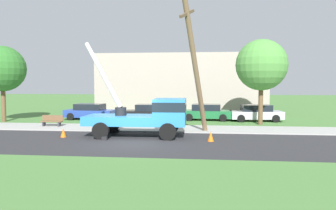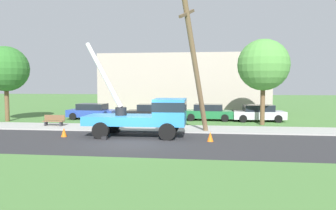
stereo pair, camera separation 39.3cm
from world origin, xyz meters
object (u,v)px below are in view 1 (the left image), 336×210
at_px(leaning_utility_pole, 195,67).
at_px(roadside_tree_near, 261,65).
at_px(roadside_tree_far, 2,69).
at_px(parked_sedan_black, 150,112).
at_px(parked_sedan_silver, 256,113).
at_px(utility_truck, 149,114).
at_px(traffic_cone_behind, 63,133).
at_px(parked_sedan_blue, 90,112).
at_px(park_bench, 52,121).
at_px(parked_sedan_green, 206,112).
at_px(traffic_cone_ahead, 211,136).

height_order(leaning_utility_pole, roadside_tree_near, leaning_utility_pole).
bearing_deg(roadside_tree_far, roadside_tree_near, 0.92).
relative_size(parked_sedan_black, parked_sedan_silver, 0.99).
height_order(utility_truck, traffic_cone_behind, utility_truck).
xyz_separation_m(parked_sedan_silver, roadside_tree_far, (-21.50, -2.67, 3.78)).
distance_m(traffic_cone_behind, parked_sedan_silver, 16.30).
relative_size(parked_sedan_blue, parked_sedan_silver, 1.00).
distance_m(traffic_cone_behind, park_bench, 4.88).
xyz_separation_m(parked_sedan_black, park_bench, (-6.57, -5.25, -0.25)).
distance_m(parked_sedan_green, roadside_tree_far, 17.88).
bearing_deg(leaning_utility_pole, parked_sedan_black, 117.68).
bearing_deg(parked_sedan_blue, utility_truck, -51.57).
height_order(leaning_utility_pole, traffic_cone_behind, leaning_utility_pole).
bearing_deg(traffic_cone_ahead, roadside_tree_far, 156.60).
bearing_deg(parked_sedan_green, park_bench, -152.87).
distance_m(parked_sedan_black, parked_sedan_green, 4.99).
bearing_deg(roadside_tree_near, traffic_cone_behind, -150.64).
relative_size(utility_truck, traffic_cone_behind, 12.15).
xyz_separation_m(utility_truck, leaning_utility_pole, (2.81, 0.69, 2.93)).
distance_m(parked_sedan_silver, park_bench, 16.76).
relative_size(traffic_cone_ahead, roadside_tree_near, 0.08).
distance_m(parked_sedan_black, roadside_tree_far, 13.05).
xyz_separation_m(parked_sedan_blue, parked_sedan_green, (10.49, 0.56, 0.00)).
height_order(traffic_cone_ahead, parked_sedan_silver, parked_sedan_silver).
height_order(traffic_cone_ahead, roadside_tree_near, roadside_tree_near).
bearing_deg(parked_sedan_green, traffic_cone_behind, -131.54).
bearing_deg(roadside_tree_far, traffic_cone_ahead, -23.40).
bearing_deg(traffic_cone_ahead, parked_sedan_blue, 136.92).
bearing_deg(roadside_tree_near, parked_sedan_blue, 172.03).
distance_m(parked_sedan_blue, roadside_tree_far, 8.09).
bearing_deg(parked_sedan_blue, parked_sedan_black, -1.05).
relative_size(traffic_cone_behind, park_bench, 0.35).
xyz_separation_m(parked_sedan_black, parked_sedan_green, (4.95, 0.66, 0.00)).
xyz_separation_m(traffic_cone_behind, park_bench, (-2.69, 4.07, 0.18)).
bearing_deg(utility_truck, parked_sedan_silver, 48.36).
xyz_separation_m(parked_sedan_black, roadside_tree_near, (9.18, -1.96, 3.99)).
relative_size(utility_truck, traffic_cone_ahead, 12.15).
height_order(parked_sedan_silver, roadside_tree_far, roadside_tree_far).
relative_size(traffic_cone_behind, parked_sedan_green, 0.12).
xyz_separation_m(traffic_cone_behind, roadside_tree_far, (-8.39, 7.01, 4.21)).
height_order(park_bench, roadside_tree_near, roadside_tree_near).
height_order(traffic_cone_behind, roadside_tree_near, roadside_tree_near).
bearing_deg(traffic_cone_ahead, utility_truck, 161.21).
bearing_deg(traffic_cone_behind, parked_sedan_black, 67.34).
height_order(traffic_cone_behind, parked_sedan_black, parked_sedan_black).
height_order(roadside_tree_near, roadside_tree_far, roadside_tree_near).
bearing_deg(traffic_cone_ahead, parked_sedan_green, 90.61).
relative_size(utility_truck, roadside_tree_near, 1.01).
bearing_deg(parked_sedan_green, roadside_tree_near, -31.72).
distance_m(parked_sedan_blue, parked_sedan_green, 10.50).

